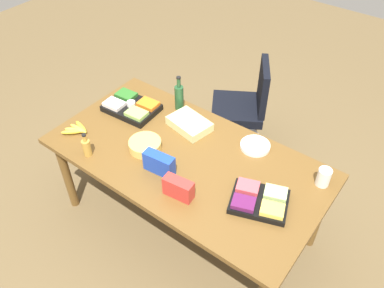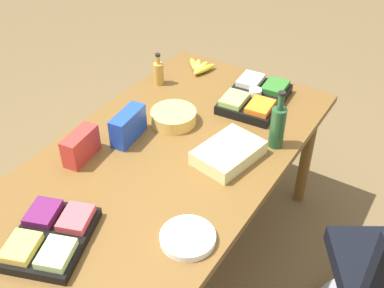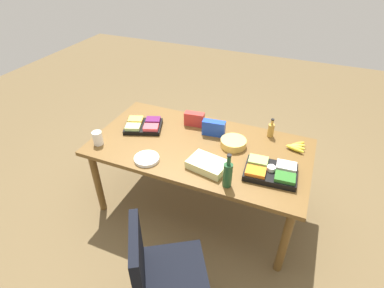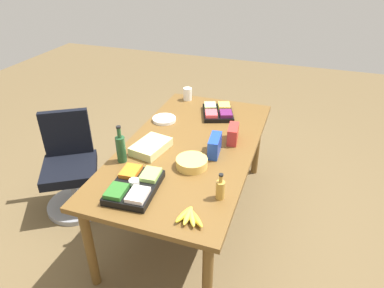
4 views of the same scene
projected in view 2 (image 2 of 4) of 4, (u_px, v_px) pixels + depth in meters
The scene contains 12 objects.
ground_plane at pixel (166, 264), 2.72m from camera, with size 10.00×10.00×0.00m, color brown.
conference_table at pixel (161, 172), 2.28m from camera, with size 2.02×1.06×0.79m.
dressing_bottle at pixel (159, 72), 2.75m from camera, with size 0.07×0.07×0.19m.
paper_plate_stack at pixel (188, 238), 1.83m from camera, with size 0.22×0.22×0.03m, color white.
veggie_tray at pixel (255, 97), 2.61m from camera, with size 0.44×0.33×0.09m.
chip_bag_blue at pixel (128, 126), 2.32m from camera, with size 0.22×0.08×0.15m, color #1B40B1.
chip_bowl at pixel (174, 117), 2.46m from camera, with size 0.24×0.24×0.07m, color #E4B959.
sheet_cake at pixel (229, 153), 2.22m from camera, with size 0.32×0.22×0.07m, color beige.
fruit_platter at pixel (50, 236), 1.81m from camera, with size 0.43×0.39×0.07m.
chip_bag_red at pixel (81, 146), 2.20m from camera, with size 0.20×0.08×0.14m, color red.
banana_bunch at pixel (199, 67), 2.90m from camera, with size 0.18×0.19×0.04m.
wine_bottle at pixel (278, 126), 2.25m from camera, with size 0.09×0.09×0.30m.
Camera 2 is at (-1.38, -1.05, 2.21)m, focal length 44.04 mm.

